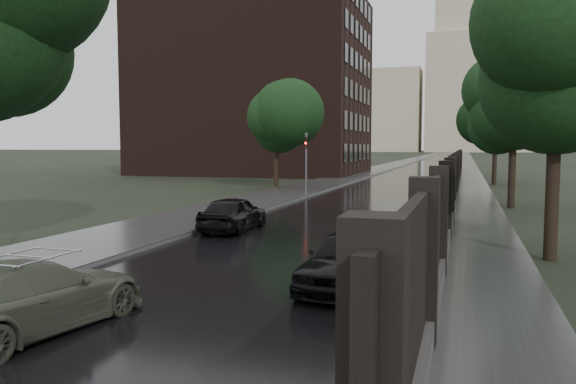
{
  "coord_description": "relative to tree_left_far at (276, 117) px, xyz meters",
  "views": [
    {
      "loc": [
        5.18,
        -8.86,
        3.17
      ],
      "look_at": [
        -0.94,
        10.56,
        1.5
      ],
      "focal_mm": 35.0,
      "sensor_mm": 36.0,
      "label": 1
    }
  ],
  "objects": [
    {
      "name": "ground",
      "position": [
        8.0,
        -30.0,
        -5.24
      ],
      "size": [
        800.0,
        800.0,
        0.0
      ],
      "primitive_type": "plane",
      "color": "black",
      "rests_on": "ground"
    },
    {
      "name": "road",
      "position": [
        8.0,
        160.0,
        -5.23
      ],
      "size": [
        8.0,
        420.0,
        0.02
      ],
      "primitive_type": "cube",
      "color": "black",
      "rests_on": "ground"
    },
    {
      "name": "sidewalk_left",
      "position": [
        2.0,
        160.0,
        -5.16
      ],
      "size": [
        4.0,
        420.0,
        0.16
      ],
      "primitive_type": "cube",
      "color": "#2D2D2D",
      "rests_on": "ground"
    },
    {
      "name": "verge_right",
      "position": [
        13.5,
        160.0,
        -5.2
      ],
      "size": [
        3.0,
        420.0,
        0.08
      ],
      "primitive_type": "cube",
      "color": "#2D2D2D",
      "rests_on": "ground"
    },
    {
      "name": "fence_right",
      "position": [
        12.6,
        2.01,
        -4.23
      ],
      "size": [
        0.45,
        75.72,
        2.7
      ],
      "color": "#383533",
      "rests_on": "ground"
    },
    {
      "name": "tree_left_far",
      "position": [
        0.0,
        0.0,
        0.0
      ],
      "size": [
        4.25,
        4.25,
        7.39
      ],
      "color": "black",
      "rests_on": "ground"
    },
    {
      "name": "tree_right_a",
      "position": [
        15.5,
        -22.0,
        -0.29
      ],
      "size": [
        4.08,
        4.08,
        7.01
      ],
      "color": "black",
      "rests_on": "ground"
    },
    {
      "name": "tree_right_b",
      "position": [
        15.5,
        -8.0,
        -0.29
      ],
      "size": [
        4.08,
        4.08,
        7.01
      ],
      "color": "black",
      "rests_on": "ground"
    },
    {
      "name": "tree_right_c",
      "position": [
        15.5,
        10.0,
        -0.29
      ],
      "size": [
        4.08,
        4.08,
        7.01
      ],
      "color": "black",
      "rests_on": "ground"
    },
    {
      "name": "traffic_light",
      "position": [
        3.7,
        -5.01,
        -2.84
      ],
      "size": [
        0.16,
        0.32,
        4.0
      ],
      "color": "#59595E",
      "rests_on": "ground"
    },
    {
      "name": "brick_building",
      "position": [
        -10.0,
        22.0,
        4.76
      ],
      "size": [
        24.0,
        18.0,
        20.0
      ],
      "primitive_type": "cube",
      "color": "black",
      "rests_on": "ground"
    },
    {
      "name": "stalinist_tower",
      "position": [
        8.0,
        270.0,
        33.14
      ],
      "size": [
        92.0,
        30.0,
        159.0
      ],
      "color": "tan",
      "rests_on": "ground"
    },
    {
      "name": "volga_sedan",
      "position": [
        6.2,
        -31.29,
        -4.61
      ],
      "size": [
        2.35,
        4.58,
        1.27
      ],
      "primitive_type": "imported",
      "rotation": [
        0.0,
        0.0,
        3.01
      ],
      "color": "#4E5443",
      "rests_on": "ground"
    },
    {
      "name": "hatchback_left",
      "position": [
        5.0,
        -19.69,
        -4.58
      ],
      "size": [
        1.62,
        3.91,
        1.32
      ],
      "primitive_type": "imported",
      "rotation": [
        0.0,
        0.0,
        3.16
      ],
      "color": "black",
      "rests_on": "ground"
    },
    {
      "name": "car_right_near",
      "position": [
        10.78,
        -26.71,
        -4.58
      ],
      "size": [
        1.94,
        4.03,
        1.33
      ],
      "primitive_type": "imported",
      "rotation": [
        0.0,
        0.0,
        -0.1
      ],
      "color": "black",
      "rests_on": "ground"
    }
  ]
}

